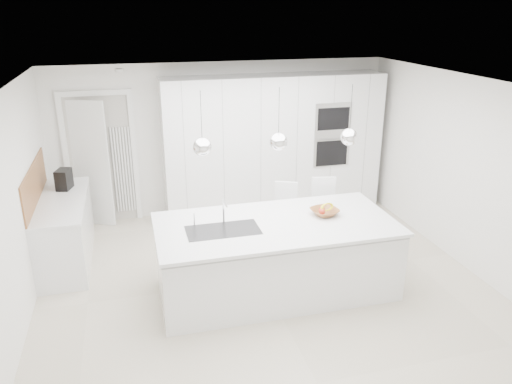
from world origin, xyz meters
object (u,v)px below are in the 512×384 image
object	(u,v)px
island_base	(277,260)
bar_stool_left	(289,220)
fruit_bowl	(325,212)
espresso_machine	(64,179)
bar_stool_right	(326,217)

from	to	relation	value
island_base	bar_stool_left	distance (m)	1.04
island_base	fruit_bowl	bearing A→B (deg)	10.71
bar_stool_left	island_base	bearing A→B (deg)	-91.68
bar_stool_left	espresso_machine	bearing A→B (deg)	-174.02
espresso_machine	bar_stool_right	size ratio (longest dim) A/B	0.26
espresso_machine	bar_stool_left	world-z (taller)	espresso_machine
fruit_bowl	espresso_machine	world-z (taller)	espresso_machine
espresso_machine	bar_stool_right	xyz separation A→B (m)	(3.51, -1.09, -0.50)
bar_stool_left	bar_stool_right	size ratio (longest dim) A/B	0.95
espresso_machine	bar_stool_right	bearing A→B (deg)	-1.92
island_base	bar_stool_left	world-z (taller)	bar_stool_left
fruit_bowl	bar_stool_right	distance (m)	0.89
fruit_bowl	espresso_machine	xyz separation A→B (m)	(-3.18, 1.81, 0.10)
fruit_bowl	bar_stool_right	xyz separation A→B (m)	(0.33, 0.72, -0.40)
island_base	bar_stool_left	bearing A→B (deg)	63.87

